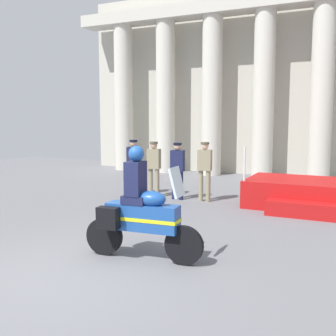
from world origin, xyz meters
name	(u,v)px	position (x,y,z in m)	size (l,w,h in m)	color
ground_plane	(60,277)	(0.00, 0.00, 0.00)	(28.89, 28.89, 0.00)	slate
colonnade_backdrop	(241,79)	(-0.70, 11.95, 3.91)	(14.28, 1.66, 7.70)	beige
reviewing_stand	(311,195)	(2.77, 6.60, 0.35)	(3.31, 2.48, 1.62)	#B71414
officer_in_row_0	(134,163)	(-2.37, 6.20, 0.99)	(0.40, 0.26, 1.68)	#191E42
officer_in_row_1	(154,164)	(-1.65, 6.17, 0.97)	(0.40, 0.26, 1.65)	gray
officer_in_row_2	(177,166)	(-0.86, 6.11, 0.97)	(0.40, 0.26, 1.64)	#191E42
officer_in_row_3	(205,167)	(-0.05, 6.19, 0.99)	(0.40, 0.26, 1.68)	gray
motorcycle_with_rider	(139,212)	(0.66, 1.22, 0.79)	(2.09, 0.73, 1.90)	black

